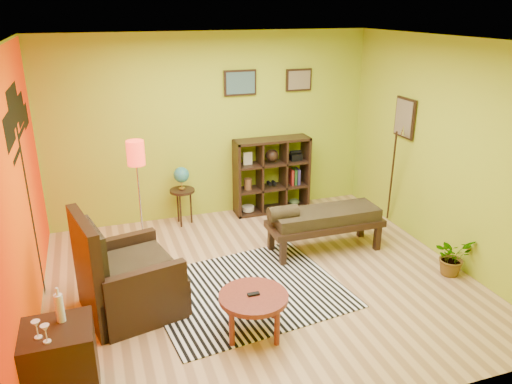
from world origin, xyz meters
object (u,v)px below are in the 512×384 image
object	(u,v)px
armchair	(125,282)
potted_plant	(452,260)
globe_table	(182,181)
coffee_table	(253,300)
side_cabinet	(61,363)
floor_lamp	(137,163)
cube_shelf	(273,175)
bench	(322,219)

from	to	relation	value
armchair	potted_plant	size ratio (longest dim) A/B	2.42
globe_table	potted_plant	bearing A→B (deg)	-41.97
potted_plant	coffee_table	bearing A→B (deg)	-173.12
armchair	side_cabinet	distance (m)	1.30
side_cabinet	potted_plant	distance (m)	4.55
armchair	globe_table	size ratio (longest dim) A/B	1.30
armchair	floor_lamp	world-z (taller)	floor_lamp
coffee_table	cube_shelf	size ratio (longest dim) A/B	0.58
armchair	cube_shelf	bearing A→B (deg)	40.86
floor_lamp	bench	bearing A→B (deg)	-17.28
bench	globe_table	bearing A→B (deg)	137.54
cube_shelf	potted_plant	world-z (taller)	cube_shelf
floor_lamp	potted_plant	world-z (taller)	floor_lamp
floor_lamp	side_cabinet	bearing A→B (deg)	-111.19
potted_plant	globe_table	bearing A→B (deg)	138.03
cube_shelf	potted_plant	xyz separation A→B (m)	(1.39, -2.63, -0.41)
bench	floor_lamp	bearing A→B (deg)	162.72
armchair	side_cabinet	bearing A→B (deg)	-118.79
armchair	bench	world-z (taller)	armchair
coffee_table	bench	bearing A→B (deg)	44.58
bench	potted_plant	size ratio (longest dim) A/B	3.25
armchair	floor_lamp	distance (m)	1.65
coffee_table	floor_lamp	world-z (taller)	floor_lamp
coffee_table	globe_table	size ratio (longest dim) A/B	0.78
side_cabinet	cube_shelf	size ratio (longest dim) A/B	0.83
globe_table	bench	world-z (taller)	globe_table
coffee_table	potted_plant	size ratio (longest dim) A/B	1.44
coffee_table	bench	size ratio (longest dim) A/B	0.44
globe_table	side_cabinet	bearing A→B (deg)	-117.07
side_cabinet	bench	distance (m)	3.70
armchair	bench	bearing A→B (deg)	13.37
side_cabinet	cube_shelf	bearing A→B (deg)	46.57
globe_table	bench	size ratio (longest dim) A/B	0.57
side_cabinet	potted_plant	world-z (taller)	side_cabinet
armchair	cube_shelf	distance (m)	3.30
cube_shelf	globe_table	bearing A→B (deg)	-177.57
bench	potted_plant	world-z (taller)	bench
floor_lamp	bench	distance (m)	2.53
side_cabinet	armchair	bearing A→B (deg)	61.21
coffee_table	globe_table	distance (m)	2.91
armchair	cube_shelf	xyz separation A→B (m)	(2.49, 2.15, 0.24)
side_cabinet	potted_plant	bearing A→B (deg)	8.39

